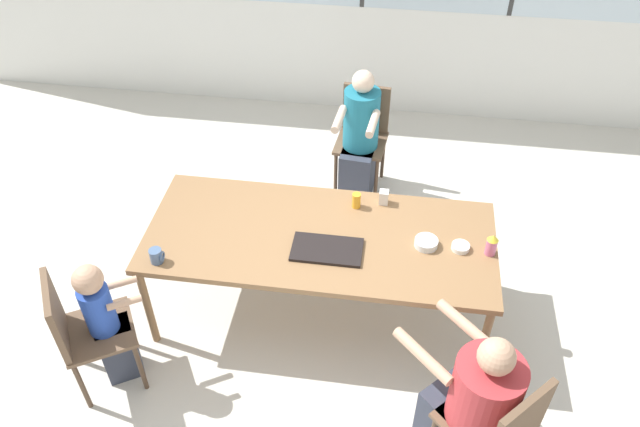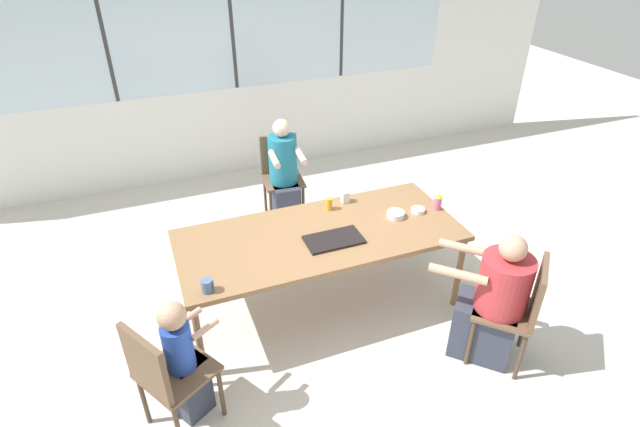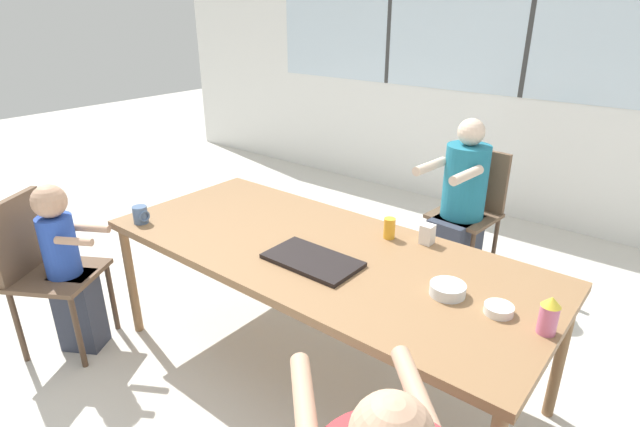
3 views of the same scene
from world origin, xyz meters
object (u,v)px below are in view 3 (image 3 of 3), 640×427
sippy_cup (549,315)px  bowl_cereal (499,309)px  chair_for_toddler (40,261)px  coffee_mug (141,215)px  juice_glass (389,228)px  person_toddler (68,272)px  bowl_white_shallow (448,289)px  chair_for_man_blue_shirt (472,201)px  person_man_blue_shirt (460,210)px  milk_carton_small (427,234)px

sippy_cup → bowl_cereal: 0.19m
chair_for_toddler → coffee_mug: 0.59m
juice_glass → chair_for_toddler: bearing=-144.1°
person_toddler → bowl_white_shallow: bearing=80.1°
chair_for_man_blue_shirt → person_toddler: size_ratio=0.91×
chair_for_toddler → person_man_blue_shirt: person_man_blue_shirt is taller
coffee_mug → juice_glass: size_ratio=0.89×
person_man_blue_shirt → person_toddler: bearing=63.0°
chair_for_toddler → sippy_cup: size_ratio=5.94×
chair_for_man_blue_shirt → person_toddler: person_toddler is taller
person_man_blue_shirt → milk_carton_small: bearing=109.6°
milk_carton_small → bowl_white_shallow: size_ratio=0.68×
chair_for_toddler → bowl_cereal: 2.30m
chair_for_toddler → sippy_cup: bearing=77.2°
milk_carton_small → chair_for_man_blue_shirt: bearing=101.4°
person_man_blue_shirt → bowl_white_shallow: bearing=117.1°
person_man_blue_shirt → bowl_cereal: 1.54m
sippy_cup → bowl_white_shallow: size_ratio=1.03×
chair_for_man_blue_shirt → juice_glass: chair_for_man_blue_shirt is taller
chair_for_man_blue_shirt → sippy_cup: size_ratio=5.94×
coffee_mug → juice_glass: juice_glass is taller
chair_for_man_blue_shirt → milk_carton_small: chair_for_man_blue_shirt is taller
chair_for_toddler → person_man_blue_shirt: size_ratio=0.78×
coffee_mug → sippy_cup: size_ratio=0.63×
person_man_blue_shirt → sippy_cup: bearing=129.6°
chair_for_toddler → person_toddler: size_ratio=0.91×
person_toddler → bowl_cereal: bearing=78.0°
chair_for_man_blue_shirt → coffee_mug: (-1.07, -1.86, 0.23)m
chair_for_man_blue_shirt → bowl_cereal: size_ratio=7.95×
milk_carton_small → juice_glass: bearing=-160.2°
person_man_blue_shirt → bowl_white_shallow: (0.53, -1.33, 0.22)m
bowl_cereal → person_man_blue_shirt: bearing=118.9°
chair_for_man_blue_shirt → juice_glass: 1.22m
person_man_blue_shirt → person_toddler: (-1.29, -2.03, -0.04)m
milk_carton_small → person_toddler: bearing=-145.3°
coffee_mug → chair_for_toddler: bearing=-131.9°
milk_carton_small → bowl_white_shallow: 0.47m
chair_for_man_blue_shirt → milk_carton_small: bearing=106.9°
person_man_blue_shirt → person_toddler: person_man_blue_shirt is taller
chair_for_man_blue_shirt → chair_for_toddler: (-1.44, -2.27, 0.00)m
bowl_white_shallow → chair_for_toddler: bearing=-158.4°
person_toddler → coffee_mug: (0.23, 0.33, 0.28)m
person_man_blue_shirt → milk_carton_small: size_ratio=11.53×
juice_glass → person_man_blue_shirt: bearing=93.8°
chair_for_man_blue_shirt → person_man_blue_shirt: (-0.02, -0.16, -0.02)m
chair_for_man_blue_shirt → sippy_cup: chair_for_man_blue_shirt is taller
coffee_mug → bowl_cereal: 1.83m
sippy_cup → milk_carton_small: size_ratio=1.52×
chair_for_toddler → person_toddler: person_toddler is taller
chair_for_man_blue_shirt → chair_for_toddler: size_ratio=1.00×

